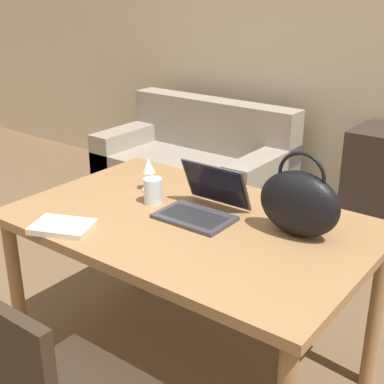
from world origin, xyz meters
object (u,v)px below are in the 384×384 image
handbag (299,203)px  drinking_glass (153,191)px  couch (195,172)px  wine_glass (148,168)px  laptop (204,201)px

handbag → drinking_glass: bearing=-171.8°
couch → handbag: bearing=-42.6°
couch → wine_glass: 1.73m
wine_glass → laptop: bearing=-10.6°
handbag → couch: bearing=137.4°
laptop → wine_glass: size_ratio=1.97×
laptop → drinking_glass: 0.25m
laptop → wine_glass: laptop is taller
drinking_glass → handbag: (0.64, 0.09, 0.08)m
drinking_glass → handbag: size_ratio=0.34×
couch → drinking_glass: 1.86m
handbag → laptop: bearing=-172.4°
couch → laptop: size_ratio=4.73×
couch → wine_glass: bearing=-60.8°
laptop → drinking_glass: (-0.25, -0.04, 0.00)m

